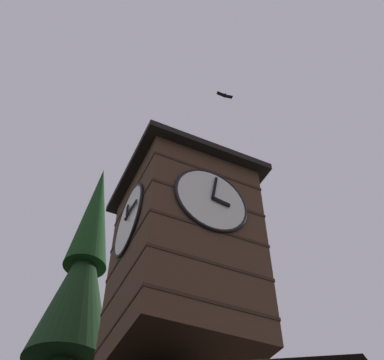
% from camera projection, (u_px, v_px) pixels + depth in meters
% --- Properties ---
extents(clock_tower, '(4.48, 4.48, 9.01)m').
position_uv_depth(clock_tower, '(184.00, 245.00, 15.17)').
color(clock_tower, '#4C3323').
rests_on(clock_tower, building_main).
extents(flying_bird_high, '(0.69, 0.21, 0.11)m').
position_uv_depth(flying_bird_high, '(225.00, 95.00, 19.55)').
color(flying_bird_high, black).
extents(flying_bird_low, '(0.26, 0.52, 0.14)m').
position_uv_depth(flying_bird_low, '(232.00, 174.00, 20.46)').
color(flying_bird_low, black).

